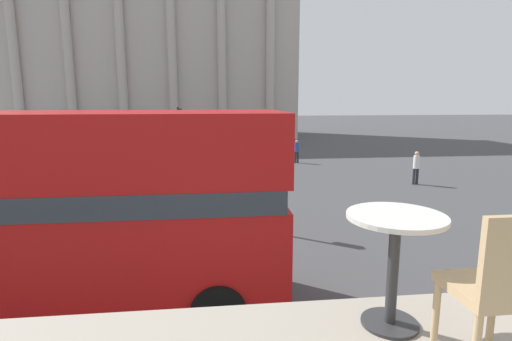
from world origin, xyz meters
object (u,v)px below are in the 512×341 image
object	(u,v)px
pedestrian_blue	(297,150)
pedestrian_olive	(156,142)
plaza_building_left	(153,43)
traffic_light_near	(256,169)
pedestrian_white	(416,165)
cafe_chair_0	(500,286)
traffic_light_mid	(154,139)
traffic_light_far	(180,128)
cafe_dining_table	(395,245)

from	to	relation	value
pedestrian_blue	pedestrian_olive	distance (m)	11.99
plaza_building_left	traffic_light_near	xyz separation A→B (m)	(7.76, -35.36, -8.57)
traffic_light_near	pedestrian_white	distance (m)	11.20
cafe_chair_0	traffic_light_mid	size ratio (longest dim) A/B	0.25
pedestrian_white	pedestrian_olive	distance (m)	20.34
pedestrian_olive	traffic_light_mid	bearing A→B (deg)	7.41
traffic_light_far	pedestrian_olive	distance (m)	7.27
traffic_light_near	pedestrian_blue	world-z (taller)	traffic_light_near
traffic_light_near	traffic_light_mid	xyz separation A→B (m)	(-4.44, 8.10, 0.26)
pedestrian_olive	cafe_dining_table	bearing A→B (deg)	10.54
traffic_light_mid	traffic_light_far	xyz separation A→B (m)	(0.96, 5.25, 0.15)
plaza_building_left	pedestrian_blue	xyz separation A→B (m)	(12.22, -21.36, -9.77)
traffic_light_mid	pedestrian_olive	size ratio (longest dim) A/B	2.29
traffic_light_far	cafe_chair_0	bearing A→B (deg)	-82.26
cafe_dining_table	pedestrian_blue	size ratio (longest dim) A/B	0.45
traffic_light_near	pedestrian_olive	size ratio (longest dim) A/B	2.03
plaza_building_left	pedestrian_blue	size ratio (longest dim) A/B	20.12
traffic_light_mid	traffic_light_far	bearing A→B (deg)	79.63
pedestrian_olive	traffic_light_far	bearing A→B (deg)	20.39
traffic_light_far	pedestrian_blue	distance (m)	8.14
traffic_light_mid	cafe_chair_0	bearing A→B (deg)	-77.50
cafe_chair_0	traffic_light_near	world-z (taller)	cafe_chair_0
traffic_light_near	pedestrian_olive	bearing A→B (deg)	106.43
cafe_dining_table	plaza_building_left	distance (m)	47.35
plaza_building_left	traffic_light_mid	xyz separation A→B (m)	(3.31, -27.25, -8.31)
traffic_light_near	traffic_light_mid	distance (m)	9.25
plaza_building_left	traffic_light_near	size ratio (longest dim) A/B	10.05
pedestrian_white	pedestrian_blue	bearing A→B (deg)	-2.05
cafe_chair_0	pedestrian_white	world-z (taller)	cafe_chair_0
cafe_dining_table	traffic_light_far	size ratio (longest dim) A/B	0.19
traffic_light_mid	pedestrian_blue	distance (m)	10.78
cafe_chair_0	traffic_light_far	bearing A→B (deg)	104.02
cafe_dining_table	traffic_light_far	bearing A→B (deg)	97.26
cafe_dining_table	plaza_building_left	size ratio (longest dim) A/B	0.02
cafe_dining_table	pedestrian_olive	bearing A→B (deg)	100.10
traffic_light_far	pedestrian_blue	world-z (taller)	traffic_light_far
pedestrian_blue	pedestrian_olive	xyz separation A→B (m)	(-10.37, 6.02, -0.01)
cafe_chair_0	pedestrian_blue	bearing A→B (deg)	86.06
cafe_chair_0	plaza_building_left	bearing A→B (deg)	105.56
cafe_chair_0	pedestrian_olive	xyz separation A→B (m)	(-5.79, 31.43, -2.64)
cafe_dining_table	cafe_chair_0	distance (m)	0.62
pedestrian_blue	traffic_light_mid	bearing A→B (deg)	-87.17
plaza_building_left	pedestrian_blue	distance (m)	26.48
traffic_light_near	traffic_light_far	bearing A→B (deg)	104.62
cafe_dining_table	traffic_light_near	size ratio (longest dim) A/B	0.23
cafe_dining_table	pedestrian_white	size ratio (longest dim) A/B	0.42
pedestrian_blue	traffic_light_near	bearing A→B (deg)	-48.34
traffic_light_far	pedestrian_olive	xyz separation A→B (m)	(-2.42, 6.66, -1.63)
cafe_dining_table	pedestrian_olive	xyz separation A→B (m)	(-5.50, 30.88, -2.66)
traffic_light_near	traffic_light_mid	size ratio (longest dim) A/B	0.88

